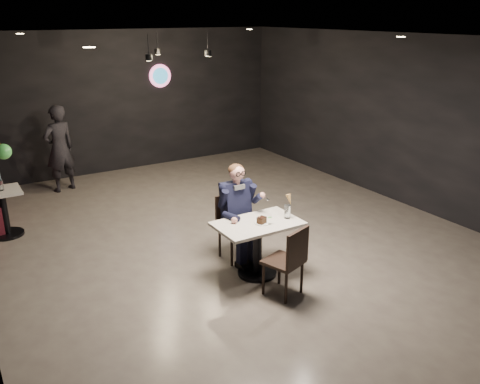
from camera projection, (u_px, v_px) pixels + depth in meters
floor at (232, 239)px, 7.88m from camera, size 9.00×9.00×0.00m
wall_sign at (160, 76)px, 11.20m from camera, size 0.50×0.06×0.50m
pendant_lights at (171, 40)px, 8.53m from camera, size 1.40×1.20×0.36m
main_table at (257, 249)px, 6.70m from camera, size 1.10×0.70×0.75m
chair_far at (236, 228)px, 7.12m from camera, size 0.42×0.46×0.92m
chair_near at (283, 260)px, 6.21m from camera, size 0.55×0.57×0.92m
seated_man at (236, 211)px, 7.03m from camera, size 0.60×0.80×1.44m
dessert_plate at (262, 223)px, 6.55m from camera, size 0.20×0.20×0.01m
cake_slice at (262, 220)px, 6.52m from camera, size 0.13×0.12×0.07m
mint_leaf at (270, 217)px, 6.50m from camera, size 0.06×0.04×0.01m
sundae_glass at (287, 212)px, 6.69m from camera, size 0.08×0.08×0.18m
wafer_cone at (289, 200)px, 6.65m from camera, size 0.09×0.09×0.14m
side_table at (5, 214)px, 7.90m from camera, size 0.57×0.57×0.71m
balloon_vase at (0, 185)px, 7.74m from camera, size 0.11×0.11×0.16m
passerby at (60, 149)px, 9.78m from camera, size 0.71×0.57×1.69m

